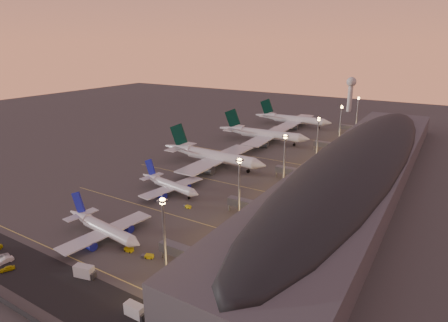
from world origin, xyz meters
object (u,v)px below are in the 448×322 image
Objects in this scene: airliner_wide_near at (212,156)px; catering_truck_b at (136,311)px; airliner_wide_far at (292,119)px; radar_tower at (351,88)px; airliner_narrow_north at (169,185)px; service_van_c at (4,261)px; service_van_d at (7,269)px; airliner_narrow_south at (103,228)px; airliner_wide_mid at (262,134)px; baggage_tug_a at (148,256)px; baggage_tug_c at (187,207)px; baggage_tug_b at (128,249)px; catering_truck_a at (85,272)px.

airliner_wide_near is 11.20× the size of catering_truck_b.
radar_tower is (22.20, 89.42, 16.69)m from airliner_wide_far.
airliner_narrow_north is 7.07× the size of service_van_c.
catering_truck_b is at bearing -47.23° from airliner_narrow_north.
service_van_d is (3.13, -113.18, -4.65)m from airliner_wide_near.
airliner_narrow_south is 0.61× the size of airliner_wide_far.
radar_tower reaches higher than airliner_wide_near.
airliner_narrow_north reaches higher than service_van_c.
airliner_wide_mid is 11.15× the size of catering_truck_b.
baggage_tug_a is 25.90m from catering_truck_b.
baggage_tug_a is at bearing -80.73° from airliner_wide_mid.
radar_tower is at bearing 94.05° from airliner_narrow_south.
airliner_wide_mid reaches higher than service_van_d.
catering_truck_b is 1.12× the size of service_van_c.
baggage_tug_c is 64.97m from service_van_c.
airliner_narrow_north is 8.87× the size of baggage_tug_a.
radar_tower is at bearing 95.15° from airliner_narrow_north.
airliner_narrow_north is at bearing 105.01° from airliner_narrow_south.
radar_tower is at bearing 74.06° from airliner_wide_far.
catering_truck_b is 50.28m from service_van_c.
radar_tower is at bearing 78.91° from airliner_wide_mid.
catering_truck_b is at bearing -84.98° from radar_tower.
airliner_wide_far is at bearing 91.28° from baggage_tug_b.
baggage_tug_c is 0.61× the size of catering_truck_b.
catering_truck_a is 1.61× the size of service_van_d.
baggage_tug_c is at bearing -82.64° from airliner_wide_mid.
airliner_wide_near is 55.31m from baggage_tug_c.
airliner_narrow_north is 65.09m from catering_truck_a.
radar_tower is 7.63× the size of baggage_tug_b.
airliner_wide_mid reaches higher than airliner_narrow_south.
airliner_wide_near is 1.99× the size of radar_tower.
service_van_c is (-34.75, -24.97, 0.33)m from baggage_tug_a.
catering_truck_a reaches higher than service_van_d.
airliner_narrow_north reaches higher than baggage_tug_c.
airliner_wide_mid is at bearing 106.44° from baggage_tug_c.
airliner_wide_near reaches higher than airliner_narrow_south.
airliner_narrow_north is at bearing 114.44° from service_van_d.
airliner_narrow_north is 0.58× the size of airliner_wide_far.
airliner_narrow_south is at bearing -91.91° from radar_tower.
airliner_narrow_north is 41.65m from airliner_wide_near.
baggage_tug_a is 37.68m from baggage_tug_c.
airliner_wide_mid is at bearing 101.03° from airliner_narrow_north.
catering_truck_a is (24.04, -162.63, -3.69)m from airliner_wide_mid.
airliner_narrow_north is 50.01m from baggage_tug_b.
airliner_narrow_north reaches higher than catering_truck_b.
radar_tower reaches higher than baggage_tug_b.
airliner_wide_near is 18.39× the size of baggage_tug_c.
baggage_tug_a is (28.79, -45.14, -2.83)m from airliner_narrow_north.
airliner_narrow_south is 35.71m from baggage_tug_c.
baggage_tug_b is (25.04, -86.88, -4.78)m from airliner_wide_near.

